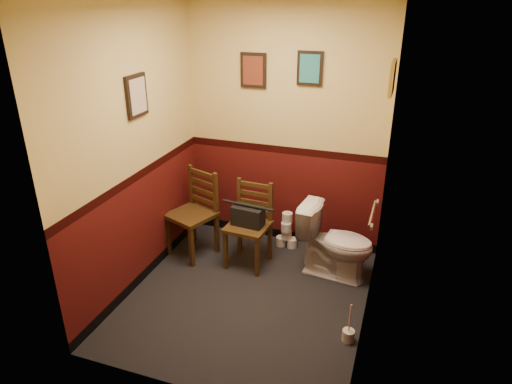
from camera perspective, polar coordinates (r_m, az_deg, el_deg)
floor at (r=4.54m, az=-1.06°, el=-12.86°), size 2.20×2.40×0.00m
wall_back at (r=4.97m, az=3.61°, el=7.91°), size 2.20×0.00×2.70m
wall_front at (r=2.89m, az=-9.46°, el=-4.68°), size 2.20×0.00×2.70m
wall_left at (r=4.37m, az=-14.94°, el=4.86°), size 0.00×2.40×2.70m
wall_right at (r=3.68m, az=15.12°, el=1.23°), size 0.00×2.40×2.70m
grab_bar at (r=4.07m, az=14.41°, el=-2.64°), size 0.05×0.56×0.06m
framed_print_back_a at (r=4.92m, az=-0.33°, el=14.96°), size 0.28×0.04×0.36m
framed_print_back_b at (r=4.75m, az=6.75°, el=15.09°), size 0.26×0.04×0.34m
framed_print_left at (r=4.31m, az=-14.68°, el=11.55°), size 0.04×0.30×0.38m
framed_print_right at (r=4.07m, az=16.67°, el=13.53°), size 0.04×0.34×0.28m
toilet at (r=4.72m, az=9.96°, el=-6.26°), size 0.81×0.51×0.75m
toilet_brush at (r=4.10m, az=11.46°, el=-17.08°), size 0.10×0.10×0.37m
chair_left at (r=5.04m, az=-7.74°, el=-2.68°), size 0.58×0.58×0.96m
chair_right at (r=4.82m, az=-0.81°, el=-4.11°), size 0.45×0.45×0.90m
handbag at (r=4.73m, az=-1.02°, el=-3.00°), size 0.34×0.20×0.24m
tp_stack at (r=5.24m, az=3.84°, el=-5.08°), size 0.24×0.15×0.43m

